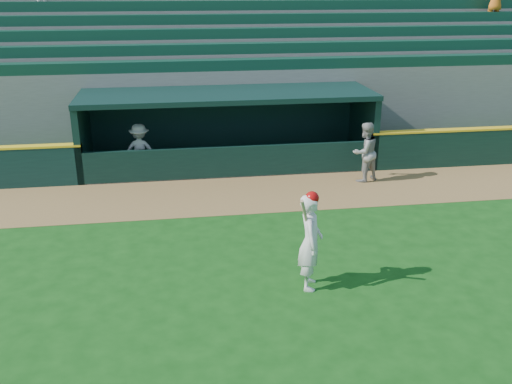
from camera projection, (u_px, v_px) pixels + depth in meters
ground at (267, 277)px, 11.90m from camera, size 120.00×120.00×0.00m
warning_track at (239, 195)px, 16.43m from camera, size 40.00×3.00×0.01m
dugout_player_front at (365, 152)px, 17.28m from camera, size 1.09×0.99×1.83m
dugout_player_inside at (140, 150)px, 17.77m from camera, size 1.12×0.70×1.67m
dugout at (227, 124)px, 18.84m from camera, size 9.40×2.80×2.46m
stands at (215, 71)px, 22.71m from camera, size 34.50×6.25×7.58m
batter_at_plate at (310, 241)px, 11.17m from camera, size 0.64×0.85×2.06m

